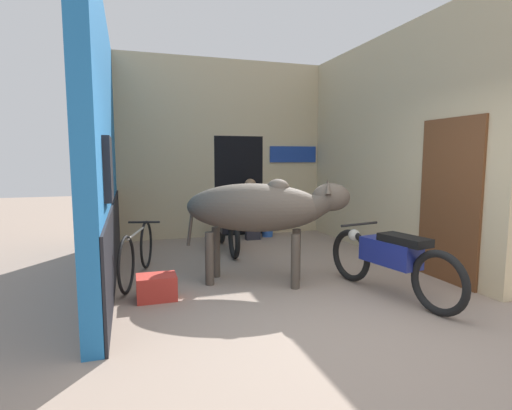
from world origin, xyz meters
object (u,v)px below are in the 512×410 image
Objects in this scene: cow at (261,208)px; bicycle at (137,253)px; motorcycle_near at (390,258)px; motorcycle_far at (227,226)px; plastic_stool at (267,225)px; shopkeeper_seated at (251,207)px; crate at (157,287)px.

bicycle is at bearing 157.15° from cow.
motorcycle_far is at bearing 113.93° from motorcycle_near.
plastic_stool is at bearing 41.21° from motorcycle_far.
shopkeeper_seated reaches higher than crate.
crate is (-2.40, -3.07, -0.09)m from plastic_stool.
cow is 3.13m from plastic_stool.
plastic_stool is at bearing 92.73° from motorcycle_near.
cow is 1.05× the size of motorcycle_near.
motorcycle_near is at bearing -66.07° from motorcycle_far.
plastic_stool is (1.07, 0.94, -0.20)m from motorcycle_far.
motorcycle_near is 2.69m from crate.
motorcycle_far is at bearing -129.20° from shopkeeper_seated.
motorcycle_near is 4.47× the size of crate.
shopkeeper_seated is (0.69, 0.85, 0.21)m from motorcycle_far.
shopkeeper_seated is at bearing 50.80° from motorcycle_far.
cow reaches higher than shopkeeper_seated.
motorcycle_near is 1.65× the size of shopkeeper_seated.
shopkeeper_seated is at bearing -166.86° from plastic_stool.
bicycle is 3.40m from plastic_stool.
plastic_stool is 0.96× the size of crate.
motorcycle_far is (-1.25, 2.83, -0.02)m from motorcycle_near.
motorcycle_far is 1.12m from shopkeeper_seated.
shopkeeper_seated reaches higher than motorcycle_near.
motorcycle_far is 4.38× the size of plastic_stool.
plastic_stool is 3.90m from crate.
cow is 4.69× the size of crate.
motorcycle_near reaches higher than plastic_stool.
motorcycle_near is at bearing -81.36° from shopkeeper_seated.
motorcycle_far is at bearing -138.79° from plastic_stool.
shopkeeper_seated is 2.81× the size of plastic_stool.
cow reaches higher than plastic_stool.
motorcycle_near is 4.64× the size of plastic_stool.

